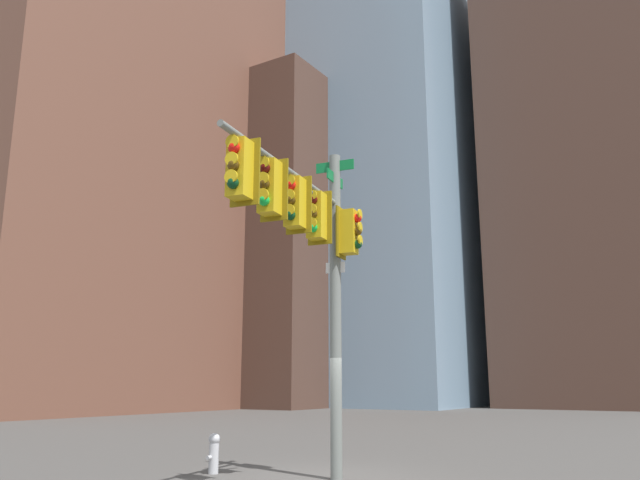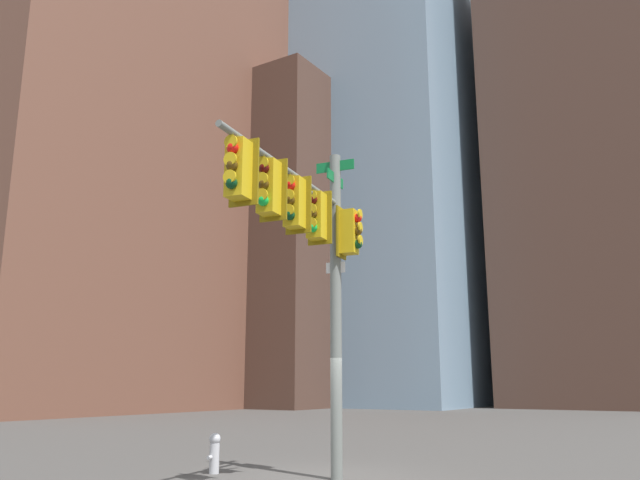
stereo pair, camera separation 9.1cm
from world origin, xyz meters
The scene contains 7 objects.
ground_plane centered at (0.00, 0.00, 0.00)m, with size 200.00×200.00×0.00m, color #423F3D.
signal_pole_assembly centered at (1.58, 0.71, 4.84)m, with size 5.44×1.43×7.12m.
fire_hydrant centered at (0.81, -2.36, 0.47)m, with size 0.34×0.26×0.87m.
building_brick_nearside centered at (-20.90, -33.95, 25.59)m, with size 27.26×17.49×51.17m, color brown.
building_brick_midblock centered at (-38.69, -27.41, 14.62)m, with size 20.86×14.10×29.24m, color #4C3328.
building_glass_tower centered at (-49.60, -27.51, 41.13)m, with size 31.91×33.22×82.27m, color #7A99B2.
building_brick_farside centered at (-50.75, -1.67, 21.78)m, with size 21.40×14.76×43.56m, color #4C3328.
Camera 2 is at (12.20, 7.71, 1.96)m, focal length 35.95 mm.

